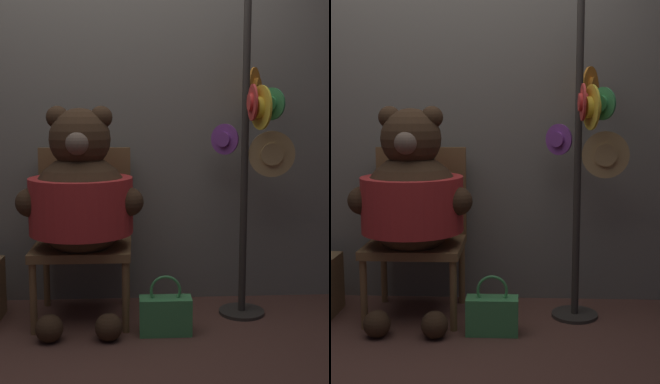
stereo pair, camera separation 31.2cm
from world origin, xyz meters
The scene contains 6 objects.
ground_plane centered at (0.00, 0.00, 0.00)m, with size 14.00×14.00×0.00m, color brown.
wall_back centered at (0.00, 0.80, 1.28)m, with size 8.00×0.10×2.56m.
chair centered at (-0.13, 0.50, 0.53)m, with size 0.57×0.52×1.02m.
teddy_bear centered at (-0.12, 0.32, 0.74)m, with size 0.71×0.63×1.27m.
hat_display_rack centered at (0.88, 0.40, 0.99)m, with size 0.48×0.58×1.89m.
handbag_on_ground centered at (0.35, 0.14, 0.11)m, with size 0.29×0.13×0.34m.
Camera 1 is at (0.18, -2.71, 1.21)m, focal length 50.00 mm.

